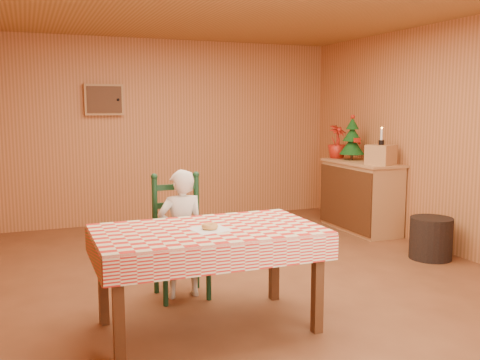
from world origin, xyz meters
name	(u,v)px	position (x,y,z in m)	size (l,w,h in m)	color
ground	(248,281)	(0.00, 0.00, 0.00)	(6.00, 6.00, 0.00)	brown
cabin_walls	(228,90)	(0.00, 0.53, 1.83)	(5.10, 6.05, 2.65)	#C37A46
dining_table	(208,239)	(-0.70, -0.91, 0.69)	(1.66, 0.96, 0.77)	#502B15
ladder_chair	(180,239)	(-0.70, -0.12, 0.50)	(0.44, 0.40, 1.08)	black
seated_child	(181,234)	(-0.70, -0.18, 0.56)	(0.41, 0.27, 1.12)	silver
napkin	(210,229)	(-0.70, -0.96, 0.77)	(0.26, 0.26, 0.00)	white
donut	(210,226)	(-0.70, -0.96, 0.79)	(0.12, 0.12, 0.04)	#D99C4E
shelf_unit	(360,196)	(2.22, 1.40, 0.47)	(0.54, 1.24, 0.93)	tan
crate	(381,155)	(2.23, 1.00, 1.06)	(0.30, 0.30, 0.25)	tan
christmas_tree	(352,139)	(2.23, 1.65, 1.21)	(0.34, 0.34, 0.62)	#502B15
flower_arrangement	(337,142)	(2.18, 1.95, 1.16)	(0.26, 0.26, 0.47)	#AF1D10
candle_set	(381,140)	(2.23, 1.00, 1.24)	(0.07, 0.07, 0.22)	black
storage_bin	(431,238)	(2.15, -0.04, 0.23)	(0.46, 0.46, 0.46)	black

